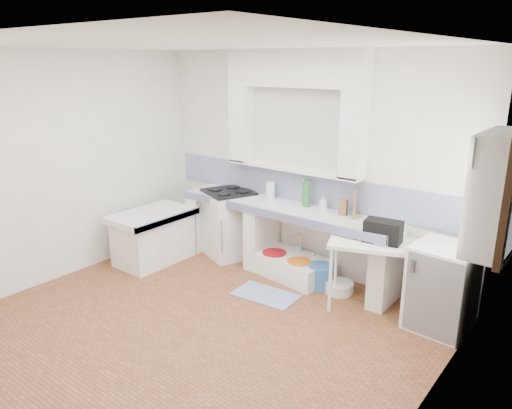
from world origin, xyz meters
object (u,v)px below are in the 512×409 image
Objects in this scene: side_table at (372,275)px; sink at (290,266)px; stove at (229,224)px; fridge at (442,287)px.

sink is at bearing 151.49° from side_table.
side_table is (2.27, -0.21, -0.06)m from stove.
fridge is at bearing -15.90° from side_table.
sink is (1.08, -0.06, -0.33)m from stove.
fridge is (3.00, -0.15, -0.01)m from stove.
sink is 1.14× the size of fridge.
stove is at bearing -178.94° from fridge.
side_table is at bearing 17.11° from stove.
fridge is at bearing 4.04° from sink.
fridge reaches higher than sink.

